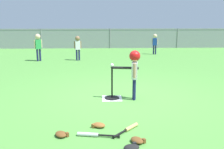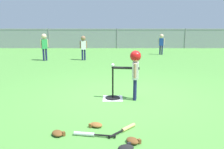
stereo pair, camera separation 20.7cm
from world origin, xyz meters
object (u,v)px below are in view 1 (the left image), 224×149
(batting_tee, at_px, (112,93))
(fielder_deep_right, at_px, (38,44))
(baseball_on_tee, at_px, (112,65))
(glove_outfield_drop, at_px, (137,140))
(glove_tossed_aside, at_px, (99,125))
(glove_near_bats, at_px, (61,134))
(spare_bat_silver, at_px, (92,135))
(glove_by_plate, at_px, (132,147))
(fielder_deep_center, at_px, (155,41))
(batter_child, at_px, (134,65))
(fielder_deep_left, at_px, (78,45))
(spare_bat_wood, at_px, (129,128))

(batting_tee, relative_size, fielder_deep_right, 0.64)
(baseball_on_tee, relative_size, glove_outfield_drop, 0.27)
(fielder_deep_right, height_order, glove_tossed_aside, fielder_deep_right)
(baseball_on_tee, xyz_separation_m, glove_near_bats, (-0.85, -1.86, -0.72))
(baseball_on_tee, xyz_separation_m, glove_tossed_aside, (-0.28, -1.54, -0.72))
(glove_outfield_drop, bearing_deg, batting_tee, 97.71)
(spare_bat_silver, height_order, glove_by_plate, glove_by_plate)
(batting_tee, distance_m, spare_bat_silver, 1.92)
(spare_bat_silver, distance_m, glove_by_plate, 0.70)
(fielder_deep_right, bearing_deg, baseball_on_tee, -61.49)
(fielder_deep_right, relative_size, glove_by_plate, 4.49)
(fielder_deep_center, height_order, fielder_deep_right, fielder_deep_right)
(fielder_deep_center, height_order, glove_near_bats, fielder_deep_center)
(glove_tossed_aside, bearing_deg, batting_tee, 79.55)
(batter_child, relative_size, glove_outfield_drop, 4.03)
(fielder_deep_left, bearing_deg, batter_child, -72.53)
(glove_outfield_drop, bearing_deg, fielder_deep_left, 101.48)
(baseball_on_tee, relative_size, fielder_deep_left, 0.07)
(batter_child, xyz_separation_m, glove_tossed_aside, (-0.76, -1.46, -0.74))
(batting_tee, bearing_deg, glove_tossed_aside, -100.45)
(fielder_deep_right, xyz_separation_m, glove_by_plate, (3.01, -7.53, -0.69))
(spare_bat_wood, xyz_separation_m, glove_tossed_aside, (-0.49, 0.14, 0.01))
(glove_near_bats, distance_m, glove_outfield_drop, 1.16)
(batting_tee, height_order, glove_tossed_aside, batting_tee)
(glove_tossed_aside, bearing_deg, fielder_deep_center, 72.71)
(baseball_on_tee, bearing_deg, glove_by_plate, -85.62)
(spare_bat_silver, distance_m, spare_bat_wood, 0.62)
(baseball_on_tee, distance_m, fielder_deep_right, 5.94)
(baseball_on_tee, distance_m, batter_child, 0.48)
(spare_bat_wood, xyz_separation_m, glove_by_plate, (-0.03, -0.63, 0.01))
(baseball_on_tee, xyz_separation_m, batter_child, (0.48, -0.08, 0.02))
(spare_bat_silver, bearing_deg, fielder_deep_right, 109.10)
(baseball_on_tee, distance_m, spare_bat_silver, 2.05)
(glove_by_plate, bearing_deg, glove_near_bats, 156.38)
(fielder_deep_center, height_order, spare_bat_silver, fielder_deep_center)
(batting_tee, relative_size, baseball_on_tee, 9.74)
(batter_child, distance_m, fielder_deep_left, 5.66)
(baseball_on_tee, height_order, glove_tossed_aside, baseball_on_tee)
(fielder_deep_left, relative_size, glove_tossed_aside, 3.81)
(batter_child, height_order, spare_bat_silver, batter_child)
(fielder_deep_left, distance_m, fielder_deep_right, 1.62)
(batter_child, xyz_separation_m, spare_bat_wood, (-0.27, -1.60, -0.74))
(batter_child, height_order, spare_bat_wood, batter_child)
(fielder_deep_right, bearing_deg, glove_by_plate, -68.19)
(fielder_deep_left, height_order, glove_tossed_aside, fielder_deep_left)
(batting_tee, xyz_separation_m, fielder_deep_center, (2.38, 7.01, 0.52))
(batter_child, xyz_separation_m, glove_outfield_drop, (-0.19, -2.03, -0.74))
(fielder_deep_left, height_order, spare_bat_wood, fielder_deep_left)
(spare_bat_silver, relative_size, glove_by_plate, 2.60)
(batting_tee, relative_size, spare_bat_silver, 1.11)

